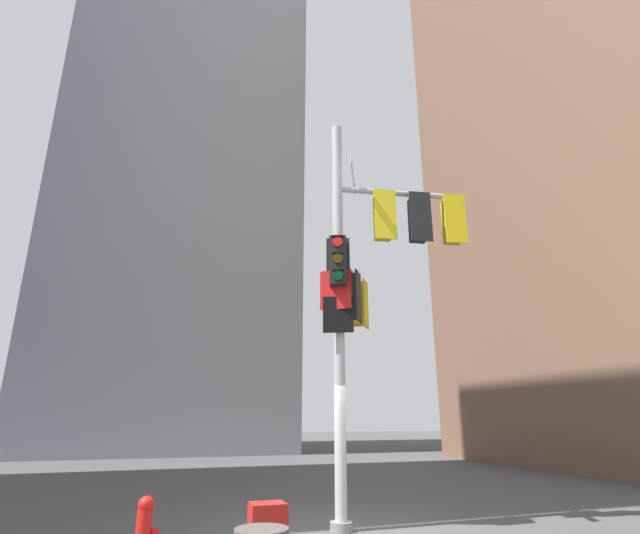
# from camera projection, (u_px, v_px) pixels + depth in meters

# --- Properties ---
(ground) EXTENTS (120.00, 120.00, 0.00)m
(ground) POSITION_uv_depth(u_px,v_px,m) (341.00, 532.00, 8.47)
(ground) COLOR #474749
(building_tower_right) EXTENTS (15.50, 15.50, 35.62)m
(building_tower_right) POSITION_uv_depth(u_px,v_px,m) (625.00, 102.00, 25.29)
(building_tower_right) COLOR brown
(building_tower_right) RESTS_ON ground
(building_mid_block) EXTENTS (14.79, 14.79, 54.67)m
(building_mid_block) POSITION_uv_depth(u_px,v_px,m) (192.00, 88.00, 38.79)
(building_mid_block) COLOR #9399A3
(building_mid_block) RESTS_ON ground
(signal_pole_assembly) EXTENTS (3.23, 2.56, 8.21)m
(signal_pole_assembly) POSITION_uv_depth(u_px,v_px,m) (369.00, 271.00, 10.27)
(signal_pole_assembly) COLOR #B2B2B5
(signal_pole_assembly) RESTS_ON ground
(fire_hydrant) EXTENTS (0.33, 0.23, 0.83)m
(fire_hydrant) POSITION_uv_depth(u_px,v_px,m) (144.00, 526.00, 6.88)
(fire_hydrant) COLOR red
(fire_hydrant) RESTS_ON ground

